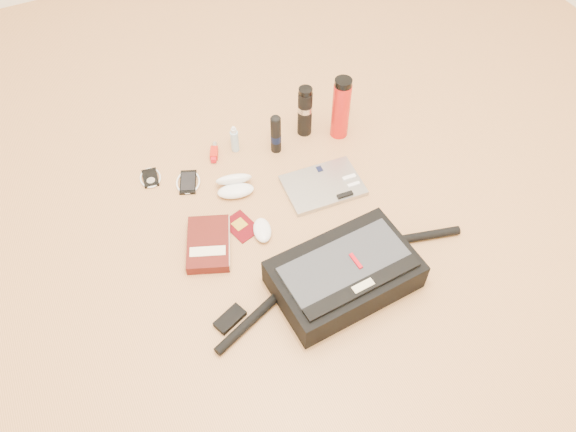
{
  "coord_description": "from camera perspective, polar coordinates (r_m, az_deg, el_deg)",
  "views": [
    {
      "loc": [
        -0.56,
        -1.09,
        1.68
      ],
      "look_at": [
        -0.01,
        0.03,
        0.06
      ],
      "focal_mm": 35.0,
      "sensor_mm": 36.0,
      "label": 1
    }
  ],
  "objects": [
    {
      "name": "ground",
      "position": [
        2.08,
        0.76,
        -1.54
      ],
      "size": [
        4.0,
        4.0,
        0.0
      ],
      "primitive_type": "plane",
      "color": "tan",
      "rests_on": "ground"
    },
    {
      "name": "book",
      "position": [
        2.04,
        -8.04,
        -2.83
      ],
      "size": [
        0.22,
        0.27,
        0.04
      ],
      "rotation": [
        0.0,
        0.0,
        -0.38
      ],
      "color": "#45100C",
      "rests_on": "ground"
    },
    {
      "name": "mouse",
      "position": [
        2.06,
        -2.63,
        -1.44
      ],
      "size": [
        0.09,
        0.13,
        0.04
      ],
      "rotation": [
        0.0,
        0.0,
        -0.27
      ],
      "color": "white",
      "rests_on": "ground"
    },
    {
      "name": "spray_bottle",
      "position": [
        2.32,
        -5.44,
        7.69
      ],
      "size": [
        0.03,
        0.03,
        0.13
      ],
      "rotation": [
        0.0,
        0.0,
        -0.03
      ],
      "color": "#A1C4DA",
      "rests_on": "ground"
    },
    {
      "name": "messenger_bag",
      "position": [
        1.91,
        5.69,
        -5.95
      ],
      "size": [
        0.99,
        0.32,
        0.14
      ],
      "rotation": [
        0.0,
        0.0,
        0.06
      ],
      "color": "black",
      "rests_on": "ground"
    },
    {
      "name": "sunglasses_case",
      "position": [
        2.19,
        -5.43,
        3.13
      ],
      "size": [
        0.17,
        0.15,
        0.08
      ],
      "rotation": [
        0.0,
        0.0,
        -0.25
      ],
      "color": "white",
      "rests_on": "ground"
    },
    {
      "name": "thermos_black",
      "position": [
        2.35,
        1.73,
        10.6
      ],
      "size": [
        0.07,
        0.07,
        0.23
      ],
      "rotation": [
        0.0,
        0.0,
        0.21
      ],
      "color": "black",
      "rests_on": "ground"
    },
    {
      "name": "phone",
      "position": [
        2.26,
        -10.11,
        3.42
      ],
      "size": [
        0.12,
        0.14,
        0.01
      ],
      "rotation": [
        0.0,
        0.0,
        -0.39
      ],
      "color": "black",
      "rests_on": "ground"
    },
    {
      "name": "ipod",
      "position": [
        2.3,
        -13.8,
        3.78
      ],
      "size": [
        0.1,
        0.1,
        0.01
      ],
      "rotation": [
        0.0,
        0.0,
        -0.16
      ],
      "color": "black",
      "rests_on": "ground"
    },
    {
      "name": "inhaler",
      "position": [
        2.34,
        -7.51,
        6.43
      ],
      "size": [
        0.06,
        0.1,
        0.03
      ],
      "rotation": [
        0.0,
        0.0,
        -0.43
      ],
      "color": "red",
      "rests_on": "ground"
    },
    {
      "name": "passport",
      "position": [
        2.1,
        -4.78,
        -1.04
      ],
      "size": [
        0.12,
        0.15,
        0.01
      ],
      "rotation": [
        0.0,
        0.0,
        0.28
      ],
      "color": "#50040A",
      "rests_on": "ground"
    },
    {
      "name": "aerosol_can",
      "position": [
        2.29,
        -1.24,
        8.34
      ],
      "size": [
        0.06,
        0.06,
        0.18
      ],
      "rotation": [
        0.0,
        0.0,
        -0.36
      ],
      "color": "black",
      "rests_on": "ground"
    },
    {
      "name": "thermos_red",
      "position": [
        2.34,
        5.4,
        10.84
      ],
      "size": [
        0.08,
        0.08,
        0.28
      ],
      "rotation": [
        0.0,
        0.0,
        0.09
      ],
      "color": "red",
      "rests_on": "ground"
    },
    {
      "name": "laptop",
      "position": [
        2.21,
        3.61,
        3.12
      ],
      "size": [
        0.31,
        0.23,
        0.03
      ],
      "rotation": [
        0.0,
        0.0,
        -0.08
      ],
      "color": "#A3A2A5",
      "rests_on": "ground"
    }
  ]
}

